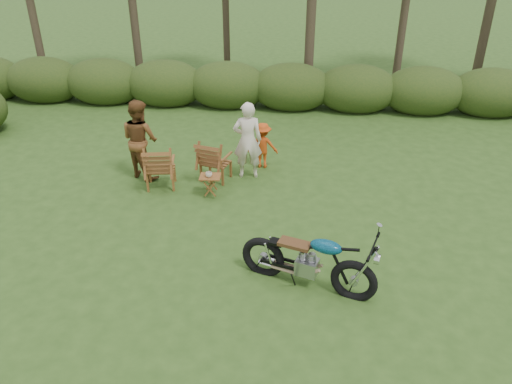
# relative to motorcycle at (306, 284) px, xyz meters

# --- Properties ---
(ground) EXTENTS (80.00, 80.00, 0.00)m
(ground) POSITION_rel_motorcycle_xyz_m (-0.57, -0.26, 0.00)
(ground) COLOR #294517
(ground) RESTS_ON ground
(motorcycle) EXTENTS (2.28, 1.44, 1.22)m
(motorcycle) POSITION_rel_motorcycle_xyz_m (0.00, 0.00, 0.00)
(motorcycle) COLOR #0B6C91
(motorcycle) RESTS_ON ground
(lawn_chair_right) EXTENTS (0.83, 0.83, 0.98)m
(lawn_chair_right) POSITION_rel_motorcycle_xyz_m (-2.07, 3.55, 0.00)
(lawn_chair_right) COLOR brown
(lawn_chair_right) RESTS_ON ground
(lawn_chair_left) EXTENTS (0.80, 0.80, 1.01)m
(lawn_chair_left) POSITION_rel_motorcycle_xyz_m (-3.21, 3.08, 0.00)
(lawn_chair_left) COLOR brown
(lawn_chair_left) RESTS_ON ground
(side_table) EXTENTS (0.47, 0.40, 0.47)m
(side_table) POSITION_rel_motorcycle_xyz_m (-2.06, 2.77, 0.23)
(side_table) COLOR brown
(side_table) RESTS_ON ground
(cup) EXTENTS (0.15, 0.15, 0.11)m
(cup) POSITION_rel_motorcycle_xyz_m (-2.07, 2.73, 0.52)
(cup) COLOR beige
(cup) RESTS_ON side_table
(adult_a) EXTENTS (0.70, 0.51, 1.77)m
(adult_a) POSITION_rel_motorcycle_xyz_m (-1.38, 3.78, 0.00)
(adult_a) COLOR beige
(adult_a) RESTS_ON ground
(adult_b) EXTENTS (1.11, 1.05, 1.81)m
(adult_b) POSITION_rel_motorcycle_xyz_m (-3.76, 3.57, 0.00)
(adult_b) COLOR brown
(adult_b) RESTS_ON ground
(child) EXTENTS (0.72, 0.43, 1.10)m
(child) POSITION_rel_motorcycle_xyz_m (-1.08, 4.32, 0.00)
(child) COLOR #BD4211
(child) RESTS_ON ground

